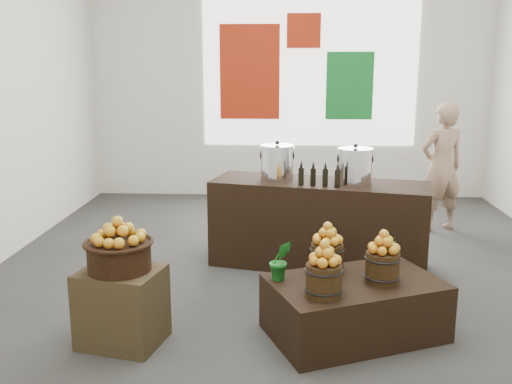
{
  "coord_description": "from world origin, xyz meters",
  "views": [
    {
      "loc": [
        -0.07,
        -5.27,
        2.02
      ],
      "look_at": [
        -0.31,
        -0.4,
        0.92
      ],
      "focal_mm": 40.0,
      "sensor_mm": 36.0,
      "label": 1
    }
  ],
  "objects_px": {
    "counter": "(319,224)",
    "shopper": "(441,167)",
    "crate": "(122,307)",
    "stock_pot_center": "(355,167)",
    "display_table": "(354,308)",
    "stock_pot_left": "(277,163)",
    "wicker_basket": "(119,256)"
  },
  "relations": [
    {
      "from": "counter",
      "to": "shopper",
      "type": "distance_m",
      "value": 2.11
    },
    {
      "from": "crate",
      "to": "shopper",
      "type": "height_order",
      "value": "shopper"
    },
    {
      "from": "stock_pot_center",
      "to": "display_table",
      "type": "bearing_deg",
      "value": -95.61
    },
    {
      "from": "crate",
      "to": "display_table",
      "type": "bearing_deg",
      "value": 7.22
    },
    {
      "from": "display_table",
      "to": "stock_pot_left",
      "type": "height_order",
      "value": "stock_pot_left"
    },
    {
      "from": "crate",
      "to": "stock_pot_center",
      "type": "bearing_deg",
      "value": 41.77
    },
    {
      "from": "crate",
      "to": "shopper",
      "type": "distance_m",
      "value": 4.42
    },
    {
      "from": "display_table",
      "to": "shopper",
      "type": "height_order",
      "value": "shopper"
    },
    {
      "from": "crate",
      "to": "stock_pot_center",
      "type": "distance_m",
      "value": 2.61
    },
    {
      "from": "wicker_basket",
      "to": "counter",
      "type": "bearing_deg",
      "value": 48.67
    },
    {
      "from": "crate",
      "to": "wicker_basket",
      "type": "distance_m",
      "value": 0.39
    },
    {
      "from": "display_table",
      "to": "stock_pot_center",
      "type": "bearing_deg",
      "value": 61.44
    },
    {
      "from": "stock_pot_left",
      "to": "shopper",
      "type": "xyz_separation_m",
      "value": [
        1.99,
        1.27,
        -0.25
      ]
    },
    {
      "from": "wicker_basket",
      "to": "stock_pot_center",
      "type": "distance_m",
      "value": 2.53
    },
    {
      "from": "display_table",
      "to": "shopper",
      "type": "distance_m",
      "value": 3.25
    },
    {
      "from": "counter",
      "to": "stock_pot_left",
      "type": "bearing_deg",
      "value": 180.0
    },
    {
      "from": "stock_pot_center",
      "to": "counter",
      "type": "bearing_deg",
      "value": 166.78
    },
    {
      "from": "wicker_basket",
      "to": "shopper",
      "type": "bearing_deg",
      "value": 45.16
    },
    {
      "from": "display_table",
      "to": "shopper",
      "type": "bearing_deg",
      "value": 41.68
    },
    {
      "from": "shopper",
      "to": "stock_pot_center",
      "type": "bearing_deg",
      "value": 30.91
    },
    {
      "from": "crate",
      "to": "wicker_basket",
      "type": "xyz_separation_m",
      "value": [
        0.0,
        0.0,
        0.39
      ]
    },
    {
      "from": "wicker_basket",
      "to": "shopper",
      "type": "xyz_separation_m",
      "value": [
        3.09,
        3.11,
        0.12
      ]
    },
    {
      "from": "display_table",
      "to": "stock_pot_left",
      "type": "xyz_separation_m",
      "value": [
        -0.62,
        1.62,
        0.82
      ]
    },
    {
      "from": "crate",
      "to": "shopper",
      "type": "bearing_deg",
      "value": 45.16
    },
    {
      "from": "wicker_basket",
      "to": "stock_pot_center",
      "type": "bearing_deg",
      "value": 41.77
    },
    {
      "from": "counter",
      "to": "stock_pot_center",
      "type": "distance_m",
      "value": 0.69
    },
    {
      "from": "wicker_basket",
      "to": "display_table",
      "type": "relative_size",
      "value": 0.36
    },
    {
      "from": "stock_pot_left",
      "to": "shopper",
      "type": "distance_m",
      "value": 2.37
    },
    {
      "from": "display_table",
      "to": "crate",
      "type": "bearing_deg",
      "value": 164.27
    },
    {
      "from": "crate",
      "to": "stock_pot_left",
      "type": "bearing_deg",
      "value": 59.03
    },
    {
      "from": "crate",
      "to": "stock_pot_left",
      "type": "relative_size",
      "value": 1.72
    },
    {
      "from": "crate",
      "to": "counter",
      "type": "distance_m",
      "value": 2.33
    }
  ]
}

